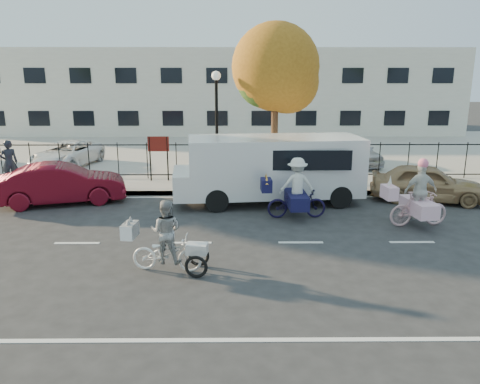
{
  "coord_description": "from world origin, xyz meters",
  "views": [
    {
      "loc": [
        1.27,
        -11.8,
        4.46
      ],
      "look_at": [
        1.38,
        1.2,
        1.1
      ],
      "focal_mm": 35.0,
      "sensor_mm": 36.0,
      "label": 1
    }
  ],
  "objects_px": {
    "lamppost": "(217,107)",
    "unicorn_bike": "(418,201)",
    "gold_sedan": "(427,183)",
    "lot_car_d": "(354,151)",
    "zebra_trike": "(167,244)",
    "red_sedan": "(61,184)",
    "lot_car_b": "(67,154)",
    "lot_car_c": "(238,151)",
    "pedestrian": "(9,162)",
    "bull_bike": "(296,194)",
    "white_van": "(271,167)"
  },
  "relations": [
    {
      "from": "red_sedan",
      "to": "bull_bike",
      "type": "bearing_deg",
      "value": -118.38
    },
    {
      "from": "zebra_trike",
      "to": "bull_bike",
      "type": "height_order",
      "value": "bull_bike"
    },
    {
      "from": "unicorn_bike",
      "to": "gold_sedan",
      "type": "xyz_separation_m",
      "value": [
        1.38,
        2.77,
        -0.1
      ]
    },
    {
      "from": "red_sedan",
      "to": "white_van",
      "type": "bearing_deg",
      "value": -105.23
    },
    {
      "from": "lamppost",
      "to": "unicorn_bike",
      "type": "relative_size",
      "value": 2.11
    },
    {
      "from": "lamppost",
      "to": "lot_car_d",
      "type": "xyz_separation_m",
      "value": [
        6.37,
        3.35,
        -2.32
      ]
    },
    {
      "from": "lamppost",
      "to": "bull_bike",
      "type": "height_order",
      "value": "lamppost"
    },
    {
      "from": "white_van",
      "to": "lot_car_b",
      "type": "height_order",
      "value": "white_van"
    },
    {
      "from": "white_van",
      "to": "lot_car_c",
      "type": "xyz_separation_m",
      "value": [
        -1.12,
        5.97,
        -0.42
      ]
    },
    {
      "from": "white_van",
      "to": "gold_sedan",
      "type": "bearing_deg",
      "value": -4.69
    },
    {
      "from": "red_sedan",
      "to": "lot_car_d",
      "type": "height_order",
      "value": "lot_car_d"
    },
    {
      "from": "red_sedan",
      "to": "lot_car_c",
      "type": "distance_m",
      "value": 8.64
    },
    {
      "from": "unicorn_bike",
      "to": "lot_car_d",
      "type": "bearing_deg",
      "value": -8.57
    },
    {
      "from": "zebra_trike",
      "to": "lot_car_b",
      "type": "height_order",
      "value": "zebra_trike"
    },
    {
      "from": "lamppost",
      "to": "unicorn_bike",
      "type": "height_order",
      "value": "lamppost"
    },
    {
      "from": "zebra_trike",
      "to": "gold_sedan",
      "type": "relative_size",
      "value": 0.51
    },
    {
      "from": "bull_bike",
      "to": "lot_car_b",
      "type": "height_order",
      "value": "bull_bike"
    },
    {
      "from": "lamppost",
      "to": "lot_car_b",
      "type": "height_order",
      "value": "lamppost"
    },
    {
      "from": "bull_bike",
      "to": "lot_car_c",
      "type": "xyz_separation_m",
      "value": [
        -1.76,
        7.79,
        0.08
      ]
    },
    {
      "from": "red_sedan",
      "to": "unicorn_bike",
      "type": "bearing_deg",
      "value": -118.83
    },
    {
      "from": "white_van",
      "to": "gold_sedan",
      "type": "relative_size",
      "value": 1.72
    },
    {
      "from": "lot_car_d",
      "to": "lot_car_b",
      "type": "bearing_deg",
      "value": 170.27
    },
    {
      "from": "zebra_trike",
      "to": "lot_car_d",
      "type": "xyz_separation_m",
      "value": [
        7.19,
        11.92,
        0.14
      ]
    },
    {
      "from": "red_sedan",
      "to": "gold_sedan",
      "type": "distance_m",
      "value": 12.77
    },
    {
      "from": "lot_car_b",
      "to": "unicorn_bike",
      "type": "bearing_deg",
      "value": -20.84
    },
    {
      "from": "unicorn_bike",
      "to": "red_sedan",
      "type": "height_order",
      "value": "unicorn_bike"
    },
    {
      "from": "bull_bike",
      "to": "lot_car_d",
      "type": "height_order",
      "value": "bull_bike"
    },
    {
      "from": "gold_sedan",
      "to": "pedestrian",
      "type": "relative_size",
      "value": 2.2
    },
    {
      "from": "unicorn_bike",
      "to": "lot_car_b",
      "type": "relative_size",
      "value": 0.49
    },
    {
      "from": "lamppost",
      "to": "unicorn_bike",
      "type": "xyz_separation_m",
      "value": [
        6.12,
        -5.42,
        -2.36
      ]
    },
    {
      "from": "lamppost",
      "to": "unicorn_bike",
      "type": "bearing_deg",
      "value": -41.51
    },
    {
      "from": "white_van",
      "to": "red_sedan",
      "type": "distance_m",
      "value": 7.27
    },
    {
      "from": "zebra_trike",
      "to": "red_sedan",
      "type": "height_order",
      "value": "zebra_trike"
    },
    {
      "from": "lot_car_b",
      "to": "zebra_trike",
      "type": "bearing_deg",
      "value": -49.87
    },
    {
      "from": "red_sedan",
      "to": "lot_car_b",
      "type": "height_order",
      "value": "red_sedan"
    },
    {
      "from": "zebra_trike",
      "to": "red_sedan",
      "type": "bearing_deg",
      "value": 45.2
    },
    {
      "from": "lamppost",
      "to": "pedestrian",
      "type": "xyz_separation_m",
      "value": [
        -8.08,
        -0.62,
        -2.09
      ]
    },
    {
      "from": "lamppost",
      "to": "white_van",
      "type": "height_order",
      "value": "lamppost"
    },
    {
      "from": "bull_bike",
      "to": "pedestrian",
      "type": "relative_size",
      "value": 1.17
    },
    {
      "from": "zebra_trike",
      "to": "red_sedan",
      "type": "xyz_separation_m",
      "value": [
        -4.45,
        5.71,
        0.05
      ]
    },
    {
      "from": "red_sedan",
      "to": "pedestrian",
      "type": "xyz_separation_m",
      "value": [
        -2.81,
        2.25,
        0.33
      ]
    },
    {
      "from": "zebra_trike",
      "to": "pedestrian",
      "type": "relative_size",
      "value": 1.13
    },
    {
      "from": "red_sedan",
      "to": "lot_car_c",
      "type": "bearing_deg",
      "value": -61.41
    },
    {
      "from": "bull_bike",
      "to": "gold_sedan",
      "type": "xyz_separation_m",
      "value": [
        4.88,
        1.92,
        -0.11
      ]
    },
    {
      "from": "unicorn_bike",
      "to": "red_sedan",
      "type": "bearing_deg",
      "value": 70.43
    },
    {
      "from": "white_van",
      "to": "lot_car_c",
      "type": "relative_size",
      "value": 1.57
    },
    {
      "from": "lot_car_c",
      "to": "white_van",
      "type": "bearing_deg",
      "value": -77.66
    },
    {
      "from": "gold_sedan",
      "to": "lot_car_b",
      "type": "relative_size",
      "value": 0.92
    },
    {
      "from": "pedestrian",
      "to": "lot_car_b",
      "type": "relative_size",
      "value": 0.42
    },
    {
      "from": "gold_sedan",
      "to": "lot_car_d",
      "type": "height_order",
      "value": "lot_car_d"
    }
  ]
}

